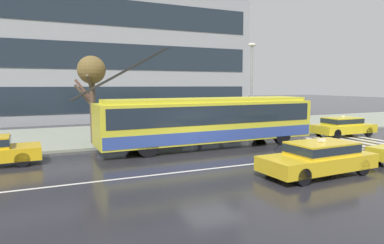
{
  "coord_description": "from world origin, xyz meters",
  "views": [
    {
      "loc": [
        -6.79,
        -13.27,
        3.45
      ],
      "look_at": [
        0.68,
        3.6,
        1.4
      ],
      "focal_mm": 31.32,
      "sensor_mm": 36.0,
      "label": 1
    }
  ],
  "objects_px": {
    "taxi_oncoming_near": "(319,157)",
    "pedestrian_at_shelter": "(223,110)",
    "pedestrian_approaching_curb": "(201,109)",
    "street_tree_bare": "(91,74)",
    "street_lamp": "(252,80)",
    "trolleybus": "(210,120)",
    "bus_shelter": "(161,108)",
    "taxi_ahead_of_bus": "(343,126)"
  },
  "relations": [
    {
      "from": "trolleybus",
      "to": "bus_shelter",
      "type": "xyz_separation_m",
      "value": [
        -1.53,
        3.85,
        0.47
      ]
    },
    {
      "from": "bus_shelter",
      "to": "street_tree_bare",
      "type": "relative_size",
      "value": 0.75
    },
    {
      "from": "trolleybus",
      "to": "pedestrian_approaching_curb",
      "type": "height_order",
      "value": "trolleybus"
    },
    {
      "from": "trolleybus",
      "to": "taxi_ahead_of_bus",
      "type": "xyz_separation_m",
      "value": [
        10.13,
        -0.02,
        -0.81
      ]
    },
    {
      "from": "trolleybus",
      "to": "street_tree_bare",
      "type": "distance_m",
      "value": 7.13
    },
    {
      "from": "trolleybus",
      "to": "taxi_ahead_of_bus",
      "type": "relative_size",
      "value": 3.11
    },
    {
      "from": "street_lamp",
      "to": "bus_shelter",
      "type": "bearing_deg",
      "value": 170.07
    },
    {
      "from": "pedestrian_at_shelter",
      "to": "street_tree_bare",
      "type": "bearing_deg",
      "value": -176.05
    },
    {
      "from": "taxi_oncoming_near",
      "to": "pedestrian_approaching_curb",
      "type": "distance_m",
      "value": 11.16
    },
    {
      "from": "pedestrian_at_shelter",
      "to": "pedestrian_approaching_curb",
      "type": "distance_m",
      "value": 1.56
    },
    {
      "from": "taxi_ahead_of_bus",
      "to": "bus_shelter",
      "type": "bearing_deg",
      "value": 161.66
    },
    {
      "from": "taxi_ahead_of_bus",
      "to": "pedestrian_at_shelter",
      "type": "height_order",
      "value": "pedestrian_at_shelter"
    },
    {
      "from": "trolleybus",
      "to": "street_tree_bare",
      "type": "relative_size",
      "value": 2.74
    },
    {
      "from": "trolleybus",
      "to": "bus_shelter",
      "type": "distance_m",
      "value": 4.17
    },
    {
      "from": "pedestrian_approaching_curb",
      "to": "street_tree_bare",
      "type": "xyz_separation_m",
      "value": [
        -7.31,
        -1.1,
        2.26
      ]
    },
    {
      "from": "bus_shelter",
      "to": "taxi_oncoming_near",
      "type": "bearing_deg",
      "value": -75.74
    },
    {
      "from": "pedestrian_approaching_curb",
      "to": "taxi_oncoming_near",
      "type": "bearing_deg",
      "value": -91.16
    },
    {
      "from": "taxi_oncoming_near",
      "to": "pedestrian_at_shelter",
      "type": "xyz_separation_m",
      "value": [
        1.7,
        10.61,
        1.0
      ]
    },
    {
      "from": "pedestrian_at_shelter",
      "to": "street_lamp",
      "type": "xyz_separation_m",
      "value": [
        1.66,
        -0.94,
        2.08
      ]
    },
    {
      "from": "taxi_ahead_of_bus",
      "to": "taxi_oncoming_near",
      "type": "height_order",
      "value": "same"
    },
    {
      "from": "taxi_ahead_of_bus",
      "to": "bus_shelter",
      "type": "relative_size",
      "value": 1.18
    },
    {
      "from": "taxi_ahead_of_bus",
      "to": "street_lamp",
      "type": "bearing_deg",
      "value": 153.33
    },
    {
      "from": "pedestrian_approaching_curb",
      "to": "trolleybus",
      "type": "bearing_deg",
      "value": -108.62
    },
    {
      "from": "bus_shelter",
      "to": "taxi_ahead_of_bus",
      "type": "bearing_deg",
      "value": -18.34
    },
    {
      "from": "taxi_ahead_of_bus",
      "to": "trolleybus",
      "type": "bearing_deg",
      "value": 179.91
    },
    {
      "from": "trolleybus",
      "to": "pedestrian_at_shelter",
      "type": "xyz_separation_m",
      "value": [
        2.9,
        3.72,
        0.19
      ]
    },
    {
      "from": "trolleybus",
      "to": "pedestrian_approaching_curb",
      "type": "distance_m",
      "value": 4.46
    },
    {
      "from": "taxi_ahead_of_bus",
      "to": "street_lamp",
      "type": "distance_m",
      "value": 6.96
    },
    {
      "from": "pedestrian_at_shelter",
      "to": "street_lamp",
      "type": "distance_m",
      "value": 2.82
    },
    {
      "from": "street_tree_bare",
      "to": "street_lamp",
      "type": "bearing_deg",
      "value": -1.83
    },
    {
      "from": "taxi_ahead_of_bus",
      "to": "street_lamp",
      "type": "relative_size",
      "value": 0.71
    },
    {
      "from": "taxi_oncoming_near",
      "to": "pedestrian_at_shelter",
      "type": "distance_m",
      "value": 10.8
    },
    {
      "from": "trolleybus",
      "to": "pedestrian_at_shelter",
      "type": "relative_size",
      "value": 6.92
    },
    {
      "from": "pedestrian_approaching_curb",
      "to": "street_tree_bare",
      "type": "relative_size",
      "value": 0.41
    },
    {
      "from": "trolleybus",
      "to": "pedestrian_approaching_curb",
      "type": "bearing_deg",
      "value": 71.38
    },
    {
      "from": "taxi_oncoming_near",
      "to": "bus_shelter",
      "type": "relative_size",
      "value": 1.27
    },
    {
      "from": "taxi_ahead_of_bus",
      "to": "street_tree_bare",
      "type": "bearing_deg",
      "value": 168.93
    },
    {
      "from": "taxi_oncoming_near",
      "to": "pedestrian_at_shelter",
      "type": "height_order",
      "value": "pedestrian_at_shelter"
    },
    {
      "from": "trolleybus",
      "to": "taxi_oncoming_near",
      "type": "relative_size",
      "value": 2.88
    },
    {
      "from": "taxi_ahead_of_bus",
      "to": "street_tree_bare",
      "type": "height_order",
      "value": "street_tree_bare"
    },
    {
      "from": "pedestrian_approaching_curb",
      "to": "street_lamp",
      "type": "height_order",
      "value": "street_lamp"
    },
    {
      "from": "trolleybus",
      "to": "taxi_oncoming_near",
      "type": "bearing_deg",
      "value": -80.16
    }
  ]
}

